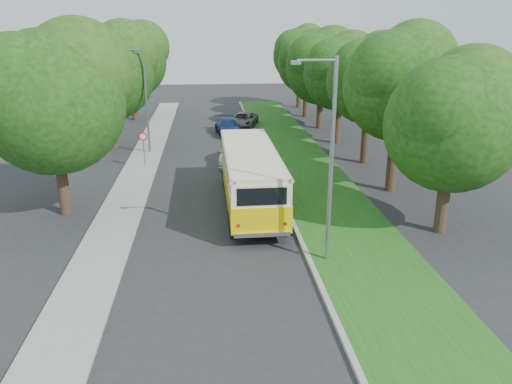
{
  "coord_description": "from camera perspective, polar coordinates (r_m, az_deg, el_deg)",
  "views": [
    {
      "loc": [
        -0.26,
        -20.21,
        9.07
      ],
      "look_at": [
        1.89,
        2.04,
        1.5
      ],
      "focal_mm": 35.0,
      "sensor_mm": 36.0,
      "label": 1
    }
  ],
  "objects": [
    {
      "name": "vintage_bus",
      "position": [
        25.57,
        -0.63,
        1.61
      ],
      "size": [
        2.76,
        10.49,
        3.11
      ],
      "primitive_type": null,
      "rotation": [
        0.0,
        0.0,
        0.01
      ],
      "color": "yellow",
      "rests_on": "ground"
    },
    {
      "name": "car_white",
      "position": [
        34.01,
        -2.13,
        4.57
      ],
      "size": [
        2.69,
        4.93,
        1.54
      ],
      "primitive_type": "imported",
      "rotation": [
        0.0,
        0.0,
        -0.24
      ],
      "color": "silver",
      "rests_on": "ground"
    },
    {
      "name": "car_silver",
      "position": [
        28.6,
        -2.05,
        1.69
      ],
      "size": [
        1.87,
        4.23,
        1.42
      ],
      "primitive_type": "imported",
      "rotation": [
        0.0,
        0.0,
        0.05
      ],
      "color": "silver",
      "rests_on": "ground"
    },
    {
      "name": "curb",
      "position": [
        27.04,
        3.01,
        -0.75
      ],
      "size": [
        0.2,
        70.0,
        0.15
      ],
      "primitive_type": "cube",
      "color": "gray",
      "rests_on": "ground"
    },
    {
      "name": "sidewalk",
      "position": [
        27.15,
        -14.82,
        -1.32
      ],
      "size": [
        2.2,
        70.0,
        0.12
      ],
      "primitive_type": "cube",
      "color": "gray",
      "rests_on": "ground"
    },
    {
      "name": "treeline",
      "position": [
        38.48,
        -0.43,
        14.02
      ],
      "size": [
        24.27,
        41.91,
        9.46
      ],
      "color": "#332319",
      "rests_on": "ground"
    },
    {
      "name": "car_grey",
      "position": [
        46.35,
        -1.41,
        8.24
      ],
      "size": [
        3.23,
        5.05,
        1.3
      ],
      "primitive_type": "imported",
      "rotation": [
        0.0,
        0.0,
        -0.25
      ],
      "color": "#525459",
      "rests_on": "ground"
    },
    {
      "name": "ground",
      "position": [
        22.15,
        -4.38,
        -5.52
      ],
      "size": [
        120.0,
        120.0,
        0.0
      ],
      "primitive_type": "plane",
      "color": "#29292B",
      "rests_on": "ground"
    },
    {
      "name": "lamppost_far",
      "position": [
        36.81,
        -12.61,
        10.53
      ],
      "size": [
        1.71,
        0.16,
        7.5
      ],
      "color": "gray",
      "rests_on": "ground"
    },
    {
      "name": "car_blue",
      "position": [
        43.11,
        -3.2,
        7.45
      ],
      "size": [
        2.4,
        4.81,
        1.34
      ],
      "primitive_type": "imported",
      "rotation": [
        0.0,
        0.0,
        0.11
      ],
      "color": "navy",
      "rests_on": "ground"
    },
    {
      "name": "warning_sign",
      "position": [
        33.29,
        -12.76,
        5.47
      ],
      "size": [
        0.56,
        0.1,
        2.5
      ],
      "color": "gray",
      "rests_on": "ground"
    },
    {
      "name": "grass_verge",
      "position": [
        27.48,
        7.86,
        -0.6
      ],
      "size": [
        4.5,
        70.0,
        0.13
      ],
      "primitive_type": "cube",
      "color": "#225015",
      "rests_on": "ground"
    },
    {
      "name": "lamppost_near",
      "position": [
        18.86,
        8.38,
        4.07
      ],
      "size": [
        1.71,
        0.16,
        8.0
      ],
      "color": "gray",
      "rests_on": "ground"
    }
  ]
}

